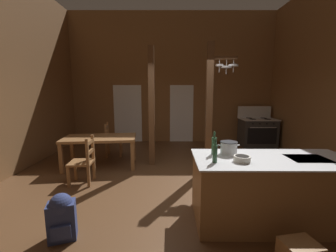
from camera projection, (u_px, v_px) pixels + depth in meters
name	position (u px, v px, depth m)	size (l,w,h in m)	color
ground_plane	(174.00, 193.00, 4.05)	(7.89, 8.80, 0.10)	brown
wall_back	(171.00, 79.00, 7.70)	(7.89, 0.14, 4.54)	brown
glazed_door_back_left	(127.00, 114.00, 7.82)	(1.00, 0.01, 2.05)	white
glazed_panel_back_right	(181.00, 114.00, 7.83)	(0.84, 0.01, 2.05)	white
kitchen_island	(270.00, 190.00, 3.03)	(2.17, 0.97, 0.93)	olive
stove_range	(256.00, 132.00, 7.27)	(1.14, 0.83, 1.32)	#323232
support_post_with_pot_rack	(210.00, 103.00, 4.84)	(0.68, 0.24, 2.89)	brown
support_post_center	(151.00, 107.00, 5.26)	(0.14, 0.14, 2.89)	brown
dining_table	(99.00, 140.00, 5.24)	(1.79, 1.09, 0.74)	olive
ladderback_chair_near_window	(83.00, 162.00, 4.29)	(0.47, 0.47, 0.95)	olive
ladderback_chair_by_post	(111.00, 140.00, 6.16)	(0.49, 0.49, 0.95)	olive
backpack	(61.00, 216.00, 2.66)	(0.37, 0.36, 0.60)	navy
stockpot_on_counter	(228.00, 148.00, 3.14)	(0.31, 0.24, 0.18)	silver
mixing_bowl_on_counter	(241.00, 159.00, 2.81)	(0.21, 0.21, 0.08)	silver
bottle_tall_on_counter	(213.00, 145.00, 3.12)	(0.07, 0.07, 0.34)	#2D5638
bottle_short_on_counter	(214.00, 153.00, 2.76)	(0.06, 0.06, 0.31)	#2D5638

